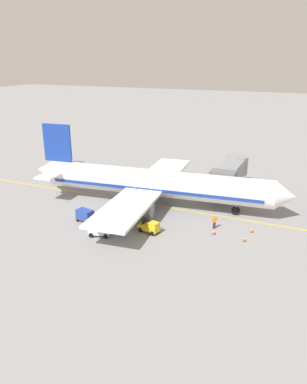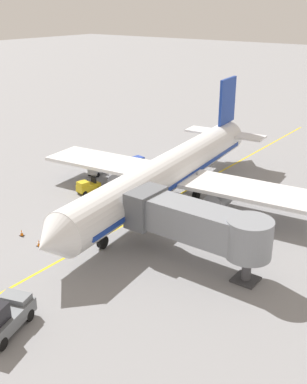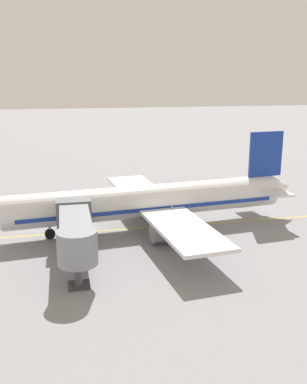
{
  "view_description": "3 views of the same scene",
  "coord_description": "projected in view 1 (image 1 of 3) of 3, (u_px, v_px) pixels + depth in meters",
  "views": [
    {
      "loc": [
        44.68,
        18.43,
        19.49
      ],
      "look_at": [
        2.43,
        -0.49,
        2.91
      ],
      "focal_mm": 34.95,
      "sensor_mm": 36.0,
      "label": 1
    },
    {
      "loc": [
        -25.23,
        34.8,
        19.02
      ],
      "look_at": [
        -2.26,
        3.83,
        3.34
      ],
      "focal_mm": 43.67,
      "sensor_mm": 36.0,
      "label": 2
    },
    {
      "loc": [
        -46.88,
        7.81,
        17.03
      ],
      "look_at": [
        1.69,
        -2.39,
        3.79
      ],
      "focal_mm": 40.59,
      "sensor_mm": 36.0,
      "label": 3
    }
  ],
  "objects": [
    {
      "name": "baggage_cart_front",
      "position": [
        108.0,
        216.0,
        46.47
      ],
      "size": [
        1.67,
        2.98,
        1.58
      ],
      "color": "#4C4C51",
      "rests_on": "ground"
    },
    {
      "name": "ground_crew_wing_walker",
      "position": [
        214.0,
        221.0,
        45.08
      ],
      "size": [
        0.56,
        0.59,
        1.69
      ],
      "color": "#232328",
      "rests_on": "ground"
    },
    {
      "name": "ground_plane",
      "position": [
        164.0,
        207.0,
        52.06
      ],
      "size": [
        400.0,
        400.0,
        0.0
      ],
      "primitive_type": "plane",
      "color": "gray"
    },
    {
      "name": "safety_cone_nose_right",
      "position": [
        214.0,
        232.0,
        43.87
      ],
      "size": [
        0.36,
        0.36,
        0.59
      ],
      "color": "black",
      "rests_on": "ground"
    },
    {
      "name": "jet_bridge",
      "position": [
        231.0,
        173.0,
        55.7
      ],
      "size": [
        11.91,
        3.5,
        4.98
      ],
      "color": "gray",
      "rests_on": "ground"
    },
    {
      "name": "baggage_tug_trailing",
      "position": [
        150.0,
        227.0,
        44.18
      ],
      "size": [
        1.71,
        2.69,
        1.62
      ],
      "color": "gold",
      "rests_on": "ground"
    },
    {
      "name": "baggage_tug_lead",
      "position": [
        100.0,
        230.0,
        43.28
      ],
      "size": [
        1.83,
        2.73,
        1.62
      ],
      "color": "silver",
      "rests_on": "ground"
    },
    {
      "name": "safety_cone_nose_left",
      "position": [
        252.0,
        230.0,
        44.36
      ],
      "size": [
        0.36,
        0.36,
        0.59
      ],
      "color": "black",
      "rests_on": "ground"
    },
    {
      "name": "parked_airliner",
      "position": [
        153.0,
        183.0,
        51.74
      ],
      "size": [
        30.38,
        37.35,
        10.63
      ],
      "color": "white",
      "rests_on": "ground"
    },
    {
      "name": "safety_cone_wing_tip",
      "position": [
        245.0,
        239.0,
        42.18
      ],
      "size": [
        0.36,
        0.36,
        0.59
      ],
      "color": "black",
      "rests_on": "ground"
    },
    {
      "name": "baggage_cart_second_in_train",
      "position": [
        85.0,
        215.0,
        47.03
      ],
      "size": [
        1.67,
        2.98,
        1.58
      ],
      "color": "#4C4C51",
      "rests_on": "ground"
    },
    {
      "name": "ground_crew_loader",
      "position": [
        140.0,
        206.0,
        49.67
      ],
      "size": [
        0.72,
        0.24,
        1.69
      ],
      "color": "#232328",
      "rests_on": "ground"
    },
    {
      "name": "gate_lead_in_line",
      "position": [
        164.0,
        207.0,
        52.05
      ],
      "size": [
        0.24,
        80.0,
        0.01
      ],
      "primitive_type": "cube",
      "color": "gold",
      "rests_on": "ground"
    }
  ]
}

